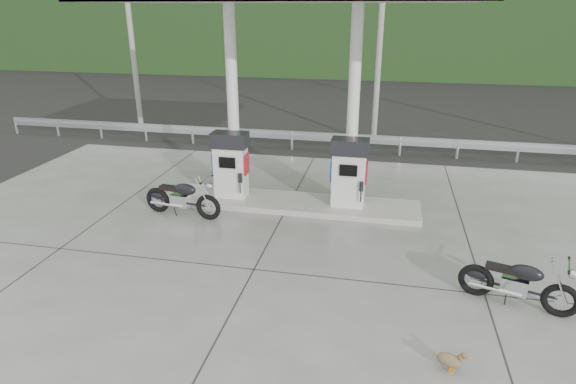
% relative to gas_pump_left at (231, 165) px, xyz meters
% --- Properties ---
extents(ground, '(160.00, 160.00, 0.00)m').
position_rel_gas_pump_left_xyz_m(ground, '(1.60, -2.50, -1.07)').
color(ground, black).
rests_on(ground, ground).
extents(forecourt_apron, '(18.00, 14.00, 0.02)m').
position_rel_gas_pump_left_xyz_m(forecourt_apron, '(1.60, -2.50, -1.06)').
color(forecourt_apron, slate).
rests_on(forecourt_apron, ground).
extents(pump_island, '(7.00, 1.40, 0.15)m').
position_rel_gas_pump_left_xyz_m(pump_island, '(1.60, 0.00, -0.98)').
color(pump_island, gray).
rests_on(pump_island, forecourt_apron).
extents(gas_pump_left, '(0.95, 0.55, 1.80)m').
position_rel_gas_pump_left_xyz_m(gas_pump_left, '(0.00, 0.00, 0.00)').
color(gas_pump_left, silver).
rests_on(gas_pump_left, pump_island).
extents(gas_pump_right, '(0.95, 0.55, 1.80)m').
position_rel_gas_pump_left_xyz_m(gas_pump_right, '(3.20, 0.00, 0.00)').
color(gas_pump_right, silver).
rests_on(gas_pump_right, pump_island).
extents(canopy_column_left, '(0.30, 0.30, 5.00)m').
position_rel_gas_pump_left_xyz_m(canopy_column_left, '(0.00, 0.40, 1.60)').
color(canopy_column_left, white).
rests_on(canopy_column_left, pump_island).
extents(canopy_column_right, '(0.30, 0.30, 5.00)m').
position_rel_gas_pump_left_xyz_m(canopy_column_right, '(3.20, 0.40, 1.60)').
color(canopy_column_right, white).
rests_on(canopy_column_right, pump_island).
extents(guardrail, '(26.00, 0.16, 1.42)m').
position_rel_gas_pump_left_xyz_m(guardrail, '(1.60, 5.50, -0.36)').
color(guardrail, '#A7A9AF').
rests_on(guardrail, ground).
extents(road, '(60.00, 7.00, 0.01)m').
position_rel_gas_pump_left_xyz_m(road, '(1.60, 9.00, -1.07)').
color(road, black).
rests_on(road, ground).
extents(utility_pole_a, '(0.22, 0.22, 8.00)m').
position_rel_gas_pump_left_xyz_m(utility_pole_a, '(-6.40, 7.00, 2.93)').
color(utility_pole_a, gray).
rests_on(utility_pole_a, ground).
extents(utility_pole_b, '(0.22, 0.22, 8.00)m').
position_rel_gas_pump_left_xyz_m(utility_pole_b, '(3.60, 7.00, 2.93)').
color(utility_pole_b, gray).
rests_on(utility_pole_b, ground).
extents(tree_band, '(80.00, 6.00, 6.00)m').
position_rel_gas_pump_left_xyz_m(tree_band, '(1.60, 27.50, 1.93)').
color(tree_band, black).
rests_on(tree_band, ground).
extents(forested_hills, '(100.00, 40.00, 140.00)m').
position_rel_gas_pump_left_xyz_m(forested_hills, '(1.60, 57.50, -1.07)').
color(forested_hills, black).
rests_on(forested_hills, ground).
extents(motorcycle_left, '(2.09, 0.91, 0.96)m').
position_rel_gas_pump_left_xyz_m(motorcycle_left, '(-0.93, -1.21, -0.57)').
color(motorcycle_left, black).
rests_on(motorcycle_left, forecourt_apron).
extents(motorcycle_right, '(1.99, 1.13, 0.90)m').
position_rel_gas_pump_left_xyz_m(motorcycle_right, '(6.56, -3.75, -0.60)').
color(motorcycle_right, black).
rests_on(motorcycle_right, forecourt_apron).
extents(duck, '(0.50, 0.29, 0.35)m').
position_rel_gas_pump_left_xyz_m(duck, '(5.23, -5.75, -0.88)').
color(duck, brown).
rests_on(duck, forecourt_apron).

